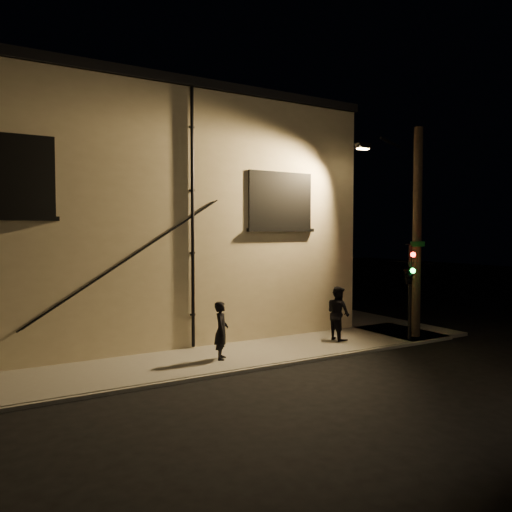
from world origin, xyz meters
TOP-DOWN VIEW (x-y plane):
  - ground at (0.00, 0.00)m, footprint 90.00×90.00m
  - sidewalk at (1.22, 4.39)m, footprint 21.00×16.00m
  - building at (-3.00, 8.99)m, footprint 16.20×12.23m
  - pedestrian_a at (-1.65, 1.18)m, footprint 0.67×0.74m
  - pedestrian_b at (3.03, 1.49)m, footprint 0.76×0.95m
  - traffic_signal at (5.04, 0.19)m, footprint 1.21×2.00m
  - streetlamp_pole at (5.74, 0.60)m, footprint 2.03×1.40m

SIDE VIEW (x-z plane):
  - ground at x=0.00m, z-range 0.00..0.00m
  - sidewalk at x=1.22m, z-range 0.00..0.12m
  - pedestrian_a at x=-1.65m, z-range 0.12..1.83m
  - pedestrian_b at x=3.03m, z-range 0.12..1.99m
  - traffic_signal at x=5.04m, z-range 0.71..4.13m
  - streetlamp_pole at x=5.74m, z-range 0.21..7.78m
  - building at x=-3.00m, z-range 0.00..8.80m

